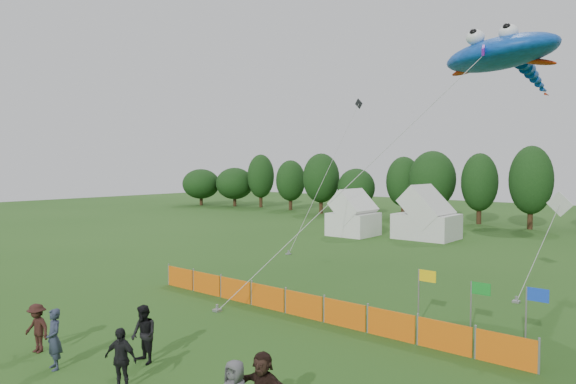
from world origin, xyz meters
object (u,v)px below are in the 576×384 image
Objects in this scene: spectator_a at (54,339)px; tent_right at (427,218)px; barrier_fence at (303,305)px; tent_left at (353,217)px; spectator_c at (37,328)px; spectator_b at (144,334)px; stingray_kite at (504,56)px; spectator_d at (120,359)px.

tent_right is at bearing 105.74° from spectator_a.
tent_left is at bearing 118.00° from barrier_fence.
spectator_c is (7.40, -30.97, -0.84)m from tent_left.
spectator_a is (-2.54, -9.11, 0.43)m from barrier_fence.
tent_left reaches higher than barrier_fence.
spectator_b reaches higher than barrier_fence.
spectator_a is 0.09× the size of stingray_kite.
tent_right is 2.80× the size of spectator_d.
spectator_b is 0.09× the size of stingray_kite.
barrier_fence is at bearing -76.38° from tent_right.
stingray_kite is (6.73, 20.52, 10.97)m from spectator_a.
spectator_b is at bearing 60.07° from spectator_a.
tent_left is at bearing 117.72° from spectator_b.
tent_left is 2.03× the size of spectator_b.
barrier_fence is 9.84m from spectator_c.
spectator_a reaches higher than spectator_c.
tent_left is at bearing 116.46° from spectator_a.
spectator_d is (6.23, -33.04, -0.87)m from tent_right.
spectator_b is (5.08, -31.50, -0.83)m from tent_right.
stingray_kite is (8.57, 20.22, 11.09)m from spectator_c.
stingray_kite reaches higher than spectator_d.
tent_left is 2.13× the size of spectator_d.
spectator_a is 1.06× the size of spectator_d.
tent_left is 21.81m from stingray_kite.
stingray_kite reaches higher than barrier_fence.
tent_right is 3.00× the size of spectator_c.
spectator_c is (1.54, -33.23, -0.93)m from tent_right.
spectator_d is (12.10, -30.78, -0.78)m from tent_left.
spectator_a reaches higher than spectator_d.
stingray_kite is at bearing -33.94° from tent_left.
stingray_kite reaches higher than spectator_c.
spectator_b is 1.05× the size of spectator_d.
spectator_a is at bearing -73.53° from tent_left.
barrier_fence is 9.61× the size of spectator_a.
tent_left reaches higher than spectator_c.
barrier_fence is at bearing -110.16° from stingray_kite.
spectator_c is at bearing 162.34° from spectator_d.
stingray_kite is (15.97, -10.75, 10.24)m from tent_left.
tent_right is 2.68× the size of spectator_b.
spectator_b is (1.70, 2.03, -0.01)m from spectator_a.
spectator_b is 3.95m from spectator_c.
stingray_kite is (3.87, 20.03, 11.03)m from spectator_d.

